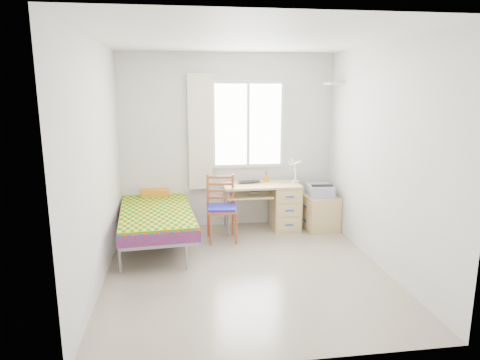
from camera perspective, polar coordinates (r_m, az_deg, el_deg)
name	(u,v)px	position (r m, az deg, el deg)	size (l,w,h in m)	color
floor	(246,270)	(5.13, 0.76, -11.87)	(3.50, 3.50, 0.00)	#BCAD93
ceiling	(246,38)	(4.71, 0.86, 18.36)	(3.50, 3.50, 0.00)	white
wall_back	(228,141)	(6.47, -1.60, 5.16)	(3.20, 3.20, 0.00)	silver
wall_left	(97,164)	(4.78, -18.53, 2.00)	(3.50, 3.50, 0.00)	silver
wall_right	(382,157)	(5.24, 18.38, 2.87)	(3.50, 3.50, 0.00)	silver
window	(248,125)	(6.46, 1.08, 7.39)	(1.10, 0.04, 1.30)	white
curtain	(200,132)	(6.35, -5.33, 6.34)	(0.35, 0.05, 1.70)	beige
floating_shelf	(334,84)	(6.42, 12.38, 12.44)	(0.20, 0.32, 0.03)	white
bed	(156,212)	(5.97, -11.08, -4.26)	(1.11, 2.10, 0.88)	gray
desk	(280,204)	(6.45, 5.42, -3.23)	(1.12, 0.51, 0.70)	tan
chair	(222,204)	(5.95, -2.44, -3.20)	(0.43, 0.43, 0.91)	brown
cabinet	(321,213)	(6.51, 10.72, -4.38)	(0.51, 0.46, 0.52)	tan
printer	(320,190)	(6.45, 10.61, -1.35)	(0.37, 0.43, 0.18)	#9A9CA1
laptop	(250,183)	(6.34, 1.36, -0.37)	(0.33, 0.21, 0.03)	black
pen_cup	(266,179)	(6.47, 3.46, 0.19)	(0.07, 0.07, 0.09)	orange
task_lamp	(293,167)	(6.28, 7.14, 1.67)	(0.22, 0.32, 0.40)	white
book	(249,192)	(6.31, 1.23, -1.57)	(0.14, 0.19, 0.01)	gray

